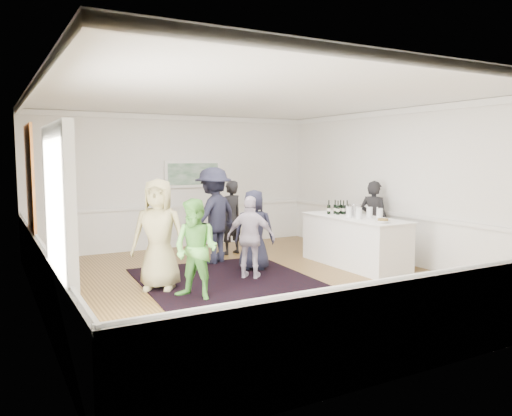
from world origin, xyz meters
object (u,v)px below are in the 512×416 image
guest_navy (254,230)px  guest_dark_a (214,216)px  serving_table (354,241)px  guest_tan (159,234)px  guest_dark_b (231,218)px  ice_bucket (354,210)px  guest_lilac (251,237)px  bartender (374,220)px  nut_bowl (383,221)px  guest_green (196,249)px

guest_navy → guest_dark_a: bearing=-33.8°
serving_table → guest_tan: guest_tan is taller
guest_dark_b → guest_navy: (-0.29, -1.65, -0.05)m
serving_table → ice_bucket: (0.09, 0.13, 0.61)m
guest_dark_a → ice_bucket: 2.89m
guest_lilac → ice_bucket: bearing=-137.3°
guest_tan → guest_lilac: guest_tan is taller
serving_table → guest_navy: size_ratio=1.56×
guest_dark_b → bartender: bearing=125.6°
guest_lilac → guest_navy: 0.68m
bartender → ice_bucket: 0.77m
serving_table → guest_dark_a: size_ratio=1.24×
guest_lilac → bartender: bearing=-134.1°
nut_bowl → guest_green: bearing=175.7°
guest_tan → guest_dark_a: 2.18m
guest_green → guest_navy: bearing=91.7°
serving_table → bartender: bartender is taller
guest_dark_b → guest_tan: bearing=26.4°
guest_tan → guest_navy: (2.06, 0.48, -0.14)m
guest_dark_b → guest_green: bearing=39.9°
bartender → ice_bucket: bearing=82.4°
guest_tan → guest_dark_b: size_ratio=1.11×
guest_green → guest_navy: guest_navy is taller
guest_tan → ice_bucket: (4.12, -0.03, 0.19)m
guest_tan → nut_bowl: bearing=16.6°
serving_table → guest_tan: bearing=177.7°
guest_green → ice_bucket: size_ratio=6.04×
guest_green → guest_dark_b: size_ratio=0.94×
serving_table → guest_dark_a: (-2.39, 1.61, 0.49)m
bartender → guest_green: (-4.49, -1.00, -0.06)m
guest_tan → guest_dark_b: 3.17m
guest_navy → ice_bucket: 2.14m
guest_lilac → ice_bucket: 2.46m
ice_bucket → serving_table: bearing=-125.3°
guest_tan → guest_dark_a: guest_dark_a is taller
guest_green → guest_dark_a: size_ratio=0.79×
guest_lilac → guest_dark_a: (-0.05, 1.53, 0.24)m
guest_dark_a → bartender: bearing=131.1°
guest_tan → guest_navy: guest_tan is taller
serving_table → guest_green: bearing=-169.6°
guest_dark_a → guest_navy: guest_dark_a is taller
guest_tan → bartender: bearing=34.4°
guest_tan → guest_lilac: size_ratio=1.23×
guest_tan → nut_bowl: guest_tan is taller
bartender → guest_dark_a: bearing=45.0°
guest_green → guest_navy: (1.74, 1.32, 0.00)m
bartender → guest_lilac: (-3.12, -0.25, -0.10)m
serving_table → guest_dark_b: (-1.67, 2.29, 0.33)m
guest_tan → nut_bowl: 4.04m
bartender → guest_tan: (-4.81, -0.16, 0.08)m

